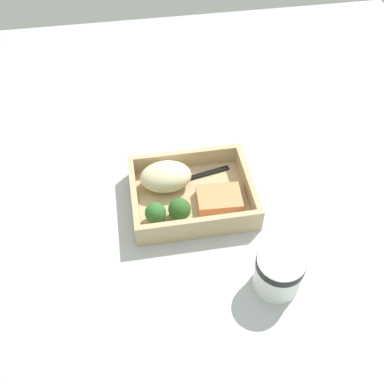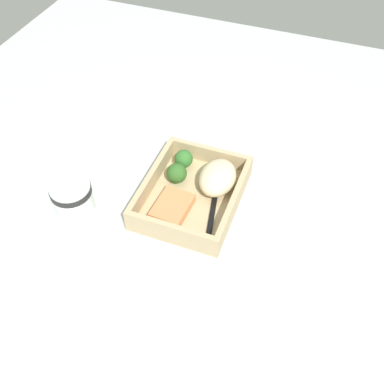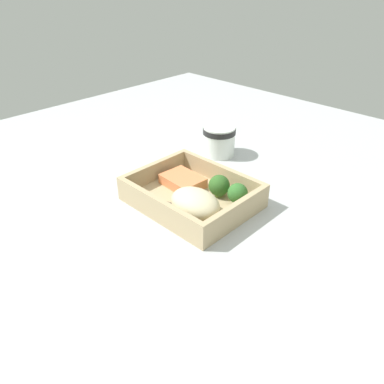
# 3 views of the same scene
# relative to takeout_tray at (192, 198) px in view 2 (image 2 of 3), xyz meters

# --- Properties ---
(ground_plane) EXTENTS (1.60, 1.60, 0.02)m
(ground_plane) POSITION_rel_takeout_tray_xyz_m (0.00, 0.00, -0.02)
(ground_plane) COLOR #B5B9BC
(takeout_tray) EXTENTS (0.25, 0.20, 0.01)m
(takeout_tray) POSITION_rel_takeout_tray_xyz_m (0.00, 0.00, 0.00)
(takeout_tray) COLOR tan
(takeout_tray) RESTS_ON ground_plane
(tray_rim) EXTENTS (0.25, 0.20, 0.04)m
(tray_rim) POSITION_rel_takeout_tray_xyz_m (0.00, 0.00, 0.03)
(tray_rim) COLOR tan
(tray_rim) RESTS_ON takeout_tray
(salmon_fillet) EXTENTS (0.09, 0.07, 0.02)m
(salmon_fillet) POSITION_rel_takeout_tray_xyz_m (-0.05, 0.02, 0.02)
(salmon_fillet) COLOR #EE8652
(salmon_fillet) RESTS_ON takeout_tray
(mashed_potatoes) EXTENTS (0.11, 0.08, 0.05)m
(mashed_potatoes) POSITION_rel_takeout_tray_xyz_m (0.05, -0.04, 0.03)
(mashed_potatoes) COLOR beige
(mashed_potatoes) RESTS_ON takeout_tray
(broccoli_floret_1) EXTENTS (0.05, 0.05, 0.05)m
(broccoli_floret_1) POSITION_rel_takeout_tray_xyz_m (0.03, 0.05, 0.03)
(broccoli_floret_1) COLOR #74A053
(broccoli_floret_1) RESTS_ON takeout_tray
(broccoli_floret_2) EXTENTS (0.04, 0.04, 0.05)m
(broccoli_floret_2) POSITION_rel_takeout_tray_xyz_m (0.08, 0.05, 0.03)
(broccoli_floret_2) COLOR #8BA959
(broccoli_floret_2) RESTS_ON takeout_tray
(fork) EXTENTS (0.16, 0.05, 0.00)m
(fork) POSITION_rel_takeout_tray_xyz_m (-0.01, -0.05, 0.01)
(fork) COLOR black
(fork) RESTS_ON takeout_tray
(paper_cup) EXTENTS (0.09, 0.09, 0.08)m
(paper_cup) POSITION_rel_takeout_tray_xyz_m (-0.12, 0.22, 0.04)
(paper_cup) COLOR white
(paper_cup) RESTS_ON ground_plane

